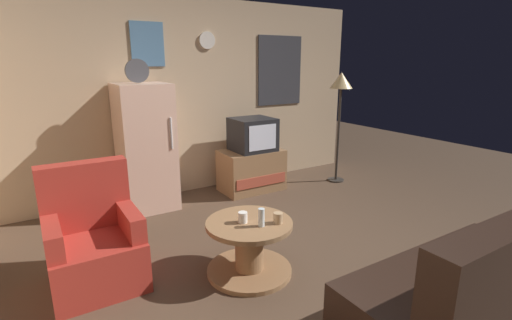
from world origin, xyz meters
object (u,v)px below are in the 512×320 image
Objects in this scene: standing_lamp at (341,89)px; wine_glass at (261,217)px; crt_tv at (253,134)px; couch at (474,291)px; mug_ceramic_white at (243,217)px; fridge at (146,147)px; armchair at (94,243)px; coffee_table at (249,247)px; mug_ceramic_tan at (278,218)px; tv_stand at (251,170)px.

wine_glass is (-2.36, -1.61, -0.82)m from standing_lamp.
standing_lamp reaches higher than crt_tv.
crt_tv reaches higher than couch.
mug_ceramic_white is (-1.18, -1.79, -0.27)m from crt_tv.
fridge is 1.94m from mug_ceramic_white.
fridge reaches higher than crt_tv.
couch is (1.98, -1.94, -0.03)m from armchair.
mug_ceramic_tan is (0.18, -0.15, 0.28)m from coffee_table.
crt_tv reaches higher than tv_stand.
fridge is at bearing 96.95° from mug_ceramic_white.
tv_stand is at bearing 177.39° from crt_tv.
standing_lamp is at bearing 31.73° from coffee_table.
crt_tv is 2.20m from coffee_table.
crt_tv reaches higher than wine_glass.
tv_stand is at bearing 57.01° from mug_ceramic_white.
mug_ceramic_tan is at bearing -39.11° from coffee_table.
standing_lamp is 17.67× the size of mug_ceramic_white.
standing_lamp is at bearing -13.71° from tv_stand.
tv_stand is at bearing 64.65° from mug_ceramic_tan.
wine_glass is 0.09× the size of couch.
couch is (-0.25, -3.19, 0.03)m from tv_stand.
tv_stand is at bearing 85.45° from couch.
fridge is 2.79m from standing_lamp.
crt_tv is 0.56× the size of armchair.
coffee_table is at bearing 140.89° from mug_ceramic_tan.
mug_ceramic_white is (-1.16, -1.79, 0.23)m from tv_stand.
fridge is 1.84× the size of armchair.
armchair is (-1.16, 0.67, -0.20)m from wine_glass.
crt_tv is at bearing 64.14° from mug_ceramic_tan.
armchair is (-0.84, -1.38, -0.42)m from fridge.
coffee_table is at bearing 121.52° from couch.
fridge reaches higher than wine_glass.
fridge is 2.14m from mug_ceramic_tan.
standing_lamp is (1.27, -0.31, 0.57)m from crt_tv.
crt_tv is (0.02, -0.00, 0.50)m from tv_stand.
armchair reaches higher than couch.
standing_lamp reaches higher than armchair.
standing_lamp reaches higher than couch.
tv_stand is at bearing 166.29° from standing_lamp.
mug_ceramic_tan is at bearing 118.33° from couch.
wine_glass is at bearing 170.90° from mug_ceramic_tan.
wine_glass is (-1.09, -1.93, -0.24)m from crt_tv.
mug_ceramic_white is 1.21m from armchair.
armchair reaches higher than wine_glass.
armchair is at bearing -165.08° from standing_lamp.
standing_lamp is at bearing -13.88° from crt_tv.
mug_ceramic_tan is (0.47, -2.07, -0.24)m from fridge.
coffee_table is 1.64m from couch.
armchair is at bearing 135.56° from couch.
crt_tv is at bearing 29.11° from armchair.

